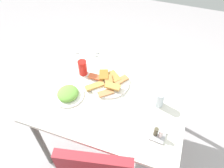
% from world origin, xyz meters
% --- Properties ---
extents(ground_plane, '(6.00, 6.00, 0.00)m').
position_xyz_m(ground_plane, '(0.00, 0.00, 0.00)').
color(ground_plane, '#AEA7AA').
extents(dining_table, '(1.05, 0.94, 0.75)m').
position_xyz_m(dining_table, '(0.00, 0.00, 0.67)').
color(dining_table, silver).
rests_on(dining_table, ground_plane).
extents(pide_platter, '(0.32, 0.32, 0.04)m').
position_xyz_m(pide_platter, '(0.06, -0.04, 0.76)').
color(pide_platter, white).
rests_on(pide_platter, dining_table).
extents(salad_plate_greens, '(0.22, 0.22, 0.06)m').
position_xyz_m(salad_plate_greens, '(0.29, 0.17, 0.77)').
color(salad_plate_greens, white).
rests_on(salad_plate_greens, dining_table).
extents(soda_can, '(0.07, 0.07, 0.12)m').
position_xyz_m(soda_can, '(0.28, -0.07, 0.81)').
color(soda_can, red).
rests_on(soda_can, dining_table).
extents(drinking_glass, '(0.06, 0.06, 0.11)m').
position_xyz_m(drinking_glass, '(-0.33, 0.03, 0.81)').
color(drinking_glass, silver).
rests_on(drinking_glass, dining_table).
extents(paper_napkin, '(0.15, 0.15, 0.00)m').
position_xyz_m(paper_napkin, '(0.35, -0.31, 0.75)').
color(paper_napkin, white).
rests_on(paper_napkin, dining_table).
extents(fork, '(0.19, 0.05, 0.00)m').
position_xyz_m(fork, '(0.35, -0.33, 0.76)').
color(fork, silver).
rests_on(fork, paper_napkin).
extents(spoon, '(0.20, 0.04, 0.00)m').
position_xyz_m(spoon, '(0.35, -0.30, 0.76)').
color(spoon, silver).
rests_on(spoon, paper_napkin).
extents(condiment_caddy, '(0.10, 0.10, 0.08)m').
position_xyz_m(condiment_caddy, '(-0.38, 0.27, 0.77)').
color(condiment_caddy, '#B2B2B7').
rests_on(condiment_caddy, dining_table).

